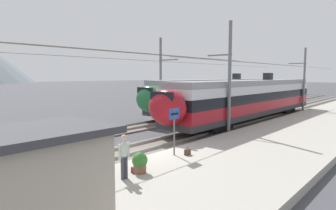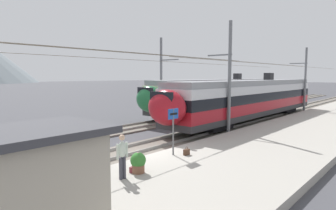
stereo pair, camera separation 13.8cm
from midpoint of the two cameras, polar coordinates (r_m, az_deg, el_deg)
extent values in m
plane|color=#424247|center=(15.63, -5.09, -10.13)|extent=(400.00, 400.00, 0.00)
cube|color=#A39E93|center=(12.95, 8.65, -12.65)|extent=(120.00, 7.05, 0.39)
cube|color=#6B6359|center=(16.46, -8.00, -9.14)|extent=(120.00, 3.00, 0.12)
cube|color=gray|center=(15.91, -6.29, -9.12)|extent=(120.00, 0.07, 0.16)
cube|color=gray|center=(16.96, -9.62, -8.23)|extent=(120.00, 0.07, 0.16)
cube|color=#6B6359|center=(20.88, -18.17, -6.20)|extent=(120.00, 3.00, 0.12)
cube|color=gray|center=(20.25, -17.13, -6.13)|extent=(120.00, 0.07, 0.16)
cube|color=gray|center=(21.46, -19.17, -5.53)|extent=(120.00, 0.07, 0.16)
cube|color=#2D2D30|center=(28.71, 15.84, -1.20)|extent=(23.21, 2.99, 0.45)
cube|color=maroon|center=(28.64, 15.88, 0.09)|extent=(23.21, 2.99, 0.85)
cube|color=black|center=(28.58, 15.92, 1.69)|extent=(23.21, 3.03, 0.75)
cube|color=silver|center=(28.54, 15.96, 3.09)|extent=(23.21, 2.99, 0.65)
cube|color=gray|center=(28.52, 15.99, 4.19)|extent=(22.91, 2.79, 0.45)
cube|color=black|center=(22.52, 8.00, -4.00)|extent=(2.80, 2.39, 0.42)
cube|color=black|center=(35.37, 20.78, -0.81)|extent=(2.80, 2.39, 0.42)
ellipsoid|color=maroon|center=(18.34, -0.38, -0.52)|extent=(1.80, 2.75, 2.25)
cube|color=black|center=(17.92, -1.44, 0.70)|extent=(0.16, 1.79, 1.19)
cube|color=black|center=(31.71, 18.68, 5.28)|extent=(0.90, 0.70, 0.70)
cube|color=#2D2D30|center=(34.75, 10.27, 0.09)|extent=(22.94, 2.89, 0.45)
cube|color=#1E6638|center=(34.70, 10.29, 1.15)|extent=(22.94, 2.89, 0.85)
cube|color=black|center=(34.65, 10.32, 2.47)|extent=(22.94, 2.93, 0.75)
cube|color=beige|center=(34.62, 10.34, 3.63)|extent=(22.94, 2.89, 0.65)
cube|color=gray|center=(34.60, 10.35, 4.54)|extent=(22.64, 2.69, 0.45)
cube|color=black|center=(28.95, 3.06, -1.81)|extent=(2.80, 2.31, 0.42)
cube|color=black|center=(41.05, 15.33, 0.21)|extent=(2.80, 2.31, 0.42)
ellipsoid|color=#1E6638|center=(25.08, -3.82, 1.14)|extent=(1.80, 2.66, 2.25)
cube|color=black|center=(24.70, -4.64, 2.05)|extent=(0.16, 1.73, 1.19)
cube|color=black|center=(37.60, 13.05, 5.44)|extent=(0.90, 0.70, 0.70)
cylinder|color=slate|center=(21.19, 11.65, 4.95)|extent=(0.24, 0.24, 8.06)
cube|color=slate|center=(21.66, 9.80, 9.51)|extent=(0.10, 1.96, 0.10)
cylinder|color=#473823|center=(22.08, 7.92, 8.81)|extent=(43.55, 0.02, 0.02)
cylinder|color=slate|center=(37.17, 24.77, 4.33)|extent=(0.24, 0.24, 7.44)
cube|color=slate|center=(37.44, 23.67, 7.40)|extent=(0.10, 1.96, 0.10)
cylinder|color=#473823|center=(37.69, 22.44, 7.05)|extent=(43.55, 0.02, 0.02)
cylinder|color=slate|center=(29.07, -1.56, 5.12)|extent=(0.24, 0.24, 7.95)
cube|color=slate|center=(28.44, -0.05, 8.74)|extent=(0.10, 2.33, 0.10)
cylinder|color=#473823|center=(27.77, 1.55, 8.30)|extent=(43.55, 0.02, 0.02)
cylinder|color=#59595B|center=(14.36, 0.93, -5.25)|extent=(0.08, 0.08, 2.28)
cube|color=#19479E|center=(14.21, 0.94, -1.72)|extent=(0.70, 0.06, 0.50)
cube|color=black|center=(14.19, 1.05, -1.74)|extent=(0.52, 0.01, 0.10)
cylinder|color=#383842|center=(11.35, -9.14, -12.10)|extent=(0.14, 0.14, 0.82)
cylinder|color=#383842|center=(11.45, -8.51, -11.93)|extent=(0.14, 0.14, 0.82)
ellipsoid|color=#B7C6B7|center=(11.20, -8.88, -8.50)|extent=(0.36, 0.22, 0.62)
sphere|color=tan|center=(11.10, -8.91, -6.25)|extent=(0.22, 0.22, 0.22)
cylinder|color=#B7C6B7|center=(11.08, -9.75, -8.95)|extent=(0.09, 0.09, 0.58)
cylinder|color=#B7C6B7|center=(11.36, -8.02, -8.56)|extent=(0.09, 0.09, 0.58)
cube|color=maroon|center=(12.16, -6.69, -12.31)|extent=(0.32, 0.18, 0.23)
torus|color=maroon|center=(12.11, -6.70, -11.56)|extent=(0.16, 0.02, 0.16)
cube|color=#472D1E|center=(14.61, 3.53, -9.09)|extent=(0.32, 0.18, 0.28)
torus|color=#472D1E|center=(14.56, 3.53, -8.37)|extent=(0.16, 0.02, 0.16)
cylinder|color=brown|center=(12.07, -5.81, -12.20)|extent=(0.51, 0.51, 0.33)
sphere|color=#33752D|center=(11.96, -5.83, -10.60)|extent=(0.63, 0.63, 0.63)
sphere|color=#DB5193|center=(11.93, -5.84, -9.95)|extent=(0.34, 0.34, 0.34)
camera|label=1|loc=(0.07, -90.18, -0.02)|focal=31.46mm
camera|label=2|loc=(0.07, 89.82, 0.02)|focal=31.46mm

